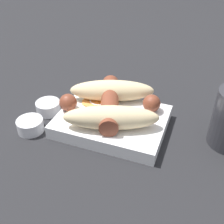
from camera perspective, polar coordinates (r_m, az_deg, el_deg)
name	(u,v)px	position (r m, az deg, el deg)	size (l,w,h in m)	color
ground_plane	(112,127)	(0.57, 0.00, -3.01)	(3.00, 3.00, 0.00)	#232326
food_tray	(112,121)	(0.56, 0.00, -1.94)	(0.21, 0.16, 0.03)	white
bread_roll	(112,103)	(0.55, -0.09, 1.81)	(0.21, 0.19, 0.04)	beige
sausage	(110,103)	(0.56, -0.46, 1.86)	(0.19, 0.17, 0.04)	brown
pickled_veggies	(99,101)	(0.59, -2.74, 2.19)	(0.08, 0.07, 0.00)	orange
condiment_cup_near	(48,108)	(0.62, -12.78, 0.87)	(0.05, 0.05, 0.03)	white
condiment_cup_far	(30,126)	(0.58, -16.24, -2.73)	(0.05, 0.05, 0.03)	white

